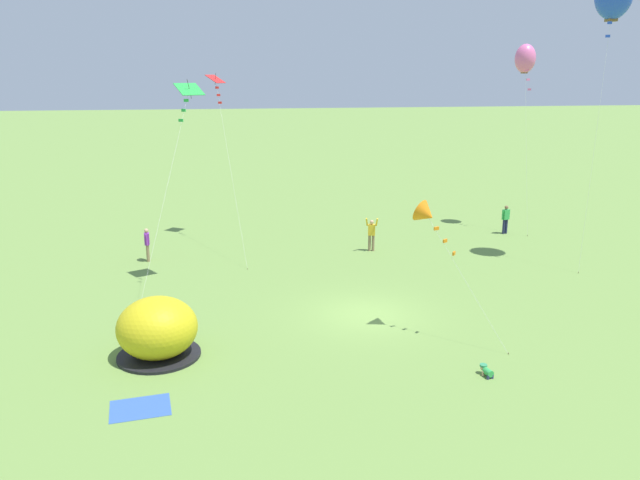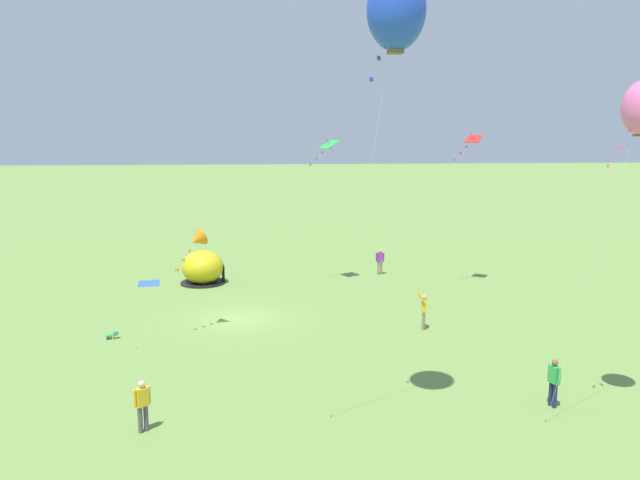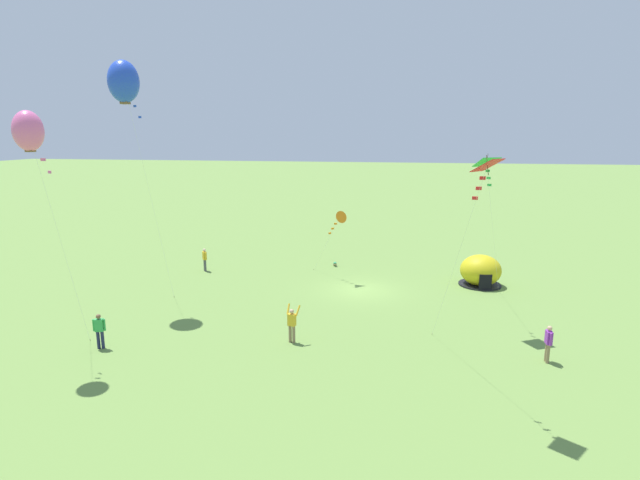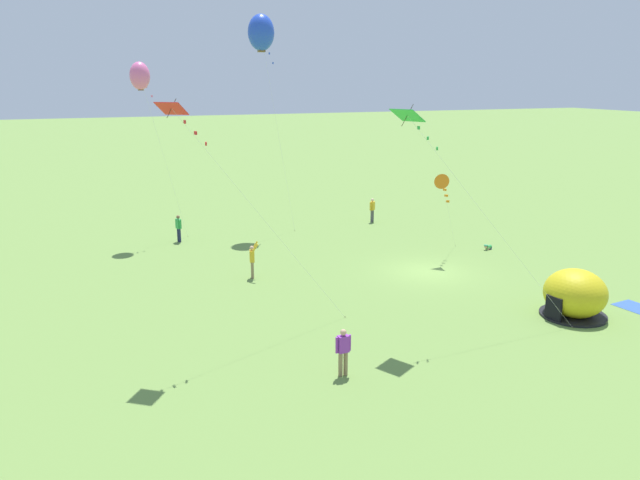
{
  "view_description": "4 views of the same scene",
  "coord_description": "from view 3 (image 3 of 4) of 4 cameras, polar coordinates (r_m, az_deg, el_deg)",
  "views": [
    {
      "loc": [
        -5.63,
        -22.69,
        9.35
      ],
      "look_at": [
        -1.51,
        2.08,
        2.6
      ],
      "focal_mm": 35.0,
      "sensor_mm": 36.0,
      "label": 1
    },
    {
      "loc": [
        30.88,
        1.41,
        9.47
      ],
      "look_at": [
        -0.92,
        4.22,
        3.88
      ],
      "focal_mm": 35.0,
      "sensor_mm": 36.0,
      "label": 2
    },
    {
      "loc": [
        -3.03,
        31.26,
        10.05
      ],
      "look_at": [
        2.55,
        0.79,
        3.44
      ],
      "focal_mm": 28.0,
      "sensor_mm": 36.0,
      "label": 3
    },
    {
      "loc": [
        -27.42,
        17.01,
        10.0
      ],
      "look_at": [
        0.7,
        5.89,
        2.16
      ],
      "focal_mm": 35.0,
      "sensor_mm": 36.0,
      "label": 4
    }
  ],
  "objects": [
    {
      "name": "person_center_field",
      "position": [
        26.2,
        -23.89,
        -9.32
      ],
      "size": [
        0.57,
        0.34,
        1.72
      ],
      "color": "#1E2347",
      "rests_on": "ground"
    },
    {
      "name": "kite_green",
      "position": [
        26.47,
        18.57,
        7.96
      ],
      "size": [
        2.94,
        7.54,
        9.1
      ],
      "color": "silver",
      "rests_on": "ground"
    },
    {
      "name": "person_near_tent",
      "position": [
        24.86,
        24.64,
        -10.54
      ],
      "size": [
        0.27,
        0.59,
        1.72
      ],
      "color": "#8C7251",
      "rests_on": "ground"
    },
    {
      "name": "toddler_crawling",
      "position": [
        38.69,
        1.72,
        -2.73
      ],
      "size": [
        0.32,
        0.55,
        0.32
      ],
      "color": "green",
      "rests_on": "ground"
    },
    {
      "name": "kite_blue",
      "position": [
        30.57,
        -21.54,
        16.49
      ],
      "size": [
        2.16,
        2.54,
        13.99
      ],
      "color": "silver",
      "rests_on": "ground"
    },
    {
      "name": "person_with_toddler",
      "position": [
        38.08,
        -13.05,
        -2.07
      ],
      "size": [
        0.42,
        0.48,
        1.72
      ],
      "color": "#4C4C51",
      "rests_on": "ground"
    },
    {
      "name": "person_arms_raised",
      "position": [
        24.7,
        -3.23,
        -9.47
      ],
      "size": [
        0.69,
        0.56,
        1.89
      ],
      "color": "#8C7251",
      "rests_on": "ground"
    },
    {
      "name": "popup_tent",
      "position": [
        35.33,
        17.88,
        -3.39
      ],
      "size": [
        2.81,
        2.81,
        2.1
      ],
      "color": "gold",
      "rests_on": "ground"
    },
    {
      "name": "kite_orange",
      "position": [
        33.87,
        2.19,
        2.51
      ],
      "size": [
        2.88,
        3.18,
        4.95
      ],
      "color": "silver",
      "rests_on": "ground"
    },
    {
      "name": "ground_plane",
      "position": [
        32.97,
        4.64,
        -5.73
      ],
      "size": [
        300.0,
        300.0,
        0.0
      ],
      "primitive_type": "plane",
      "color": "olive"
    },
    {
      "name": "kite_red",
      "position": [
        17.97,
        18.28,
        7.2
      ],
      "size": [
        1.74,
        7.65,
        9.35
      ],
      "color": "silver",
      "rests_on": "ground"
    },
    {
      "name": "kite_pink",
      "position": [
        24.07,
        -30.39,
        10.69
      ],
      "size": [
        1.2,
        2.94,
        10.99
      ],
      "color": "silver",
      "rests_on": "ground"
    },
    {
      "name": "picnic_blanket",
      "position": [
        38.89,
        17.55,
        -3.49
      ],
      "size": [
        1.85,
        1.5,
        0.01
      ],
      "primitive_type": "cube",
      "rotation": [
        0.0,
        0.0,
        0.12
      ],
      "color": "#3359A5",
      "rests_on": "ground"
    }
  ]
}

